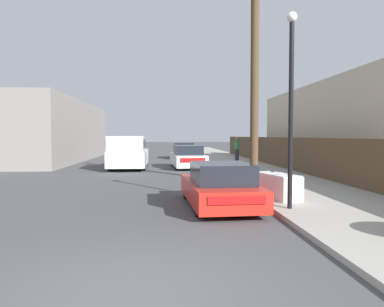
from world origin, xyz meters
TOP-DOWN VIEW (x-y plane):
  - ground_plane at (0.00, 0.00)m, footprint 220.00×220.00m
  - sidewalk_curb at (5.30, 23.50)m, footprint 4.20×63.00m
  - discarded_fridge at (3.77, 6.23)m, footprint 1.10×1.81m
  - parked_sports_car_red at (1.97, 5.60)m, footprint 1.94×4.18m
  - car_parked_mid at (1.82, 18.12)m, footprint 2.09×4.67m
  - car_parked_far at (2.03, 27.67)m, footprint 1.85×4.05m
  - pickup_truck at (-1.70, 17.57)m, footprint 2.13×5.47m
  - utility_pole at (4.02, 10.19)m, footprint 1.80×0.33m
  - street_lamp at (3.63, 4.66)m, footprint 0.26×0.26m
  - wooden_fence at (7.25, 17.42)m, footprint 0.08×33.68m
  - building_left_block at (-9.24, 25.50)m, footprint 7.00×18.35m
  - building_right_house at (12.01, 16.86)m, footprint 6.00×19.28m
  - pedestrian at (5.66, 22.28)m, footprint 0.34×0.34m

SIDE VIEW (x-z plane):
  - ground_plane at x=0.00m, z-range 0.00..0.00m
  - sidewalk_curb at x=5.30m, z-range 0.00..0.12m
  - discarded_fridge at x=3.77m, z-range 0.11..0.85m
  - parked_sports_car_red at x=1.97m, z-range -0.05..1.18m
  - car_parked_far at x=2.03m, z-range -0.04..1.33m
  - car_parked_mid at x=1.82m, z-range -0.04..1.33m
  - pickup_truck at x=-1.70m, z-range -0.01..1.92m
  - wooden_fence at x=7.25m, z-range 0.12..1.86m
  - pedestrian at x=5.66m, z-range 0.15..1.91m
  - building_left_block at x=-9.24m, z-range 0.00..4.56m
  - building_right_house at x=12.01m, z-range 0.00..5.01m
  - street_lamp at x=3.63m, z-range 0.50..5.41m
  - utility_pole at x=4.02m, z-range 0.21..8.56m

